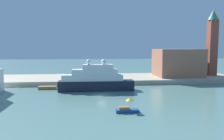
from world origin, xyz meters
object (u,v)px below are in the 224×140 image
at_px(harbor_building, 178,63).
at_px(mooring_bollard, 110,79).
at_px(work_barge, 47,88).
at_px(person_figure, 82,77).
at_px(bell_tower, 212,40).
at_px(parked_car, 70,76).
at_px(large_yacht, 95,80).
at_px(small_motorboat, 127,108).

distance_m(harbor_building, mooring_bollard, 31.30).
distance_m(work_barge, person_figure, 14.53).
height_order(bell_tower, mooring_bollard, bell_tower).
xyz_separation_m(parked_car, mooring_bollard, (14.88, -8.73, -0.29)).
distance_m(harbor_building, person_figure, 40.03).
bearing_deg(person_figure, bell_tower, 7.87).
height_order(large_yacht, work_barge, large_yacht).
xyz_separation_m(large_yacht, work_barge, (-15.41, 4.03, -2.86)).
relative_size(large_yacht, mooring_bollard, 32.85).
bearing_deg(harbor_building, small_motorboat, -122.35).
distance_m(work_barge, parked_car, 16.21).
bearing_deg(large_yacht, harbor_building, 30.55).
relative_size(harbor_building, parked_car, 4.04).
bearing_deg(harbor_building, person_figure, -170.13).
height_order(parked_car, person_figure, person_figure).
bearing_deg(small_motorboat, harbor_building, 57.65).
bearing_deg(small_motorboat, mooring_bollard, 90.95).
bearing_deg(parked_car, harbor_building, 1.77).
distance_m(small_motorboat, person_figure, 39.78).
bearing_deg(mooring_bollard, bell_tower, 13.70).
relative_size(parked_car, mooring_bollard, 6.22).
xyz_separation_m(small_motorboat, person_figure, (-10.57, 38.32, 1.49)).
bearing_deg(person_figure, work_barge, -138.49).
bearing_deg(large_yacht, work_barge, 165.35).
height_order(large_yacht, bell_tower, bell_tower).
distance_m(large_yacht, small_motorboat, 25.57).
xyz_separation_m(small_motorboat, parked_car, (-15.46, 43.77, 1.36)).
bearing_deg(bell_tower, mooring_bollard, -166.30).
distance_m(large_yacht, mooring_bollard, 11.68).
relative_size(work_barge, bell_tower, 0.21).
bearing_deg(harbor_building, bell_tower, 2.56).
bearing_deg(small_motorboat, person_figure, 105.42).
bearing_deg(work_barge, large_yacht, -14.65).
bearing_deg(bell_tower, parked_car, -178.03).
bearing_deg(mooring_bollard, large_yacht, -117.51).
bearing_deg(large_yacht, small_motorboat, -76.50).
height_order(small_motorboat, parked_car, parked_car).
height_order(large_yacht, mooring_bollard, large_yacht).
height_order(parked_car, mooring_bollard, parked_car).
xyz_separation_m(small_motorboat, mooring_bollard, (-0.58, 35.04, 1.07)).
bearing_deg(work_barge, person_figure, 41.51).
relative_size(large_yacht, small_motorboat, 4.89).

